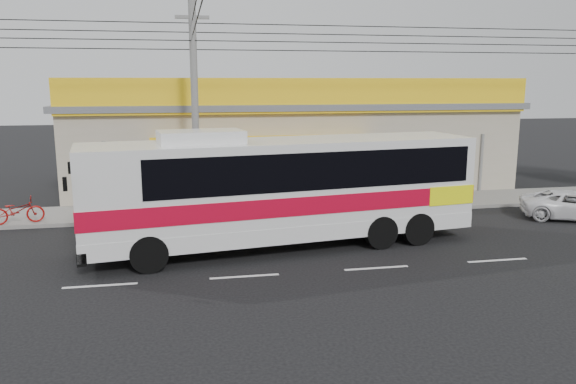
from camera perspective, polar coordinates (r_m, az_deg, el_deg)
name	(u,v)px	position (r m, az deg, el deg)	size (l,w,h in m)	color
ground	(352,245)	(19.55, 6.50, -5.37)	(120.00, 120.00, 0.00)	black
sidewalk	(312,206)	(25.14, 2.48, -1.40)	(30.00, 3.20, 0.15)	slate
lane_markings	(376,268)	(17.29, 8.97, -7.65)	(50.00, 0.12, 0.01)	silver
storefront_building	(289,143)	(30.13, 0.09, 4.99)	(22.60, 9.20, 5.70)	#A59E85
coach_bus	(289,184)	(18.79, 0.12, 0.80)	(13.35, 4.54, 4.04)	silver
motorbike_red	(17,211)	(23.96, -25.83, -1.72)	(0.68, 1.95, 1.02)	maroon
motorbike_dark	(150,206)	(23.21, -13.82, -1.43)	(0.43, 1.53, 0.92)	black
white_car	(575,205)	(25.73, 27.14, -1.20)	(1.92, 4.15, 1.15)	silver
utility_pole	(193,35)	(23.10, -9.66, 15.46)	(34.00, 14.00, 8.89)	#5E5E5B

